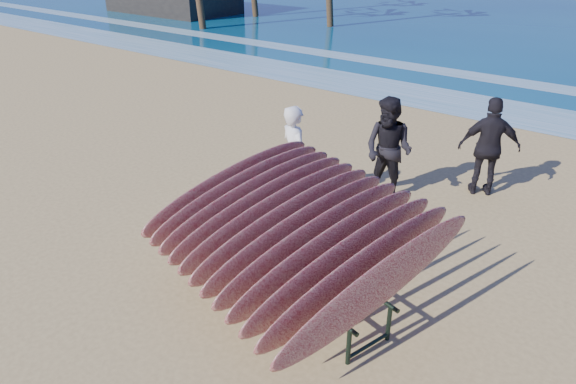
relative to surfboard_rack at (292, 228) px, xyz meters
name	(u,v)px	position (x,y,z in m)	size (l,w,h in m)	color
ground	(254,269)	(-0.72, 0.04, -0.97)	(120.00, 120.00, 0.00)	tan
foam_near	(488,108)	(-0.72, 10.04, -0.96)	(160.00, 160.00, 0.00)	white
foam_far	(524,83)	(-0.72, 13.54, -0.96)	(160.00, 160.00, 0.00)	white
surfboard_rack	(292,228)	(0.00, 0.00, 0.00)	(3.85, 3.76, 1.62)	black
person_white	(295,157)	(-1.51, 2.03, -0.05)	(0.67, 0.44, 1.85)	white
person_dark_a	(388,150)	(-0.35, 3.27, -0.02)	(0.92, 0.72, 1.90)	black
person_dark_b	(489,147)	(1.00, 4.59, -0.04)	(1.09, 0.45, 1.86)	black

